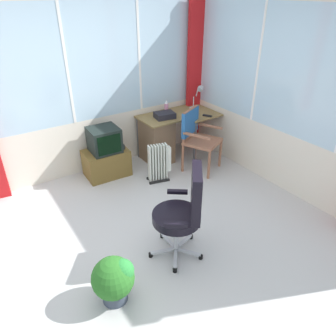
{
  "coord_description": "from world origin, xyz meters",
  "views": [
    {
      "loc": [
        -1.3,
        -2.34,
        2.5
      ],
      "look_at": [
        0.52,
        0.37,
        0.66
      ],
      "focal_mm": 33.96,
      "sensor_mm": 36.0,
      "label": 1
    }
  ],
  "objects_px": {
    "desk": "(159,138)",
    "office_chair": "(185,209)",
    "tv_remote": "(207,116)",
    "wooden_armchair": "(195,132)",
    "tv_on_stand": "(106,155)",
    "space_heater": "(160,162)",
    "spray_bottle": "(166,107)",
    "paper_tray": "(165,115)",
    "potted_plant": "(114,279)",
    "desk_lamp": "(199,94)"
  },
  "relations": [
    {
      "from": "tv_remote",
      "to": "spray_bottle",
      "type": "relative_size",
      "value": 0.69
    },
    {
      "from": "desk",
      "to": "tv_on_stand",
      "type": "height_order",
      "value": "tv_on_stand"
    },
    {
      "from": "paper_tray",
      "to": "wooden_armchair",
      "type": "height_order",
      "value": "wooden_armchair"
    },
    {
      "from": "desk_lamp",
      "to": "potted_plant",
      "type": "distance_m",
      "value": 3.45
    },
    {
      "from": "paper_tray",
      "to": "potted_plant",
      "type": "bearing_deg",
      "value": -132.59
    },
    {
      "from": "office_chair",
      "to": "wooden_armchair",
      "type": "bearing_deg",
      "value": 48.61
    },
    {
      "from": "wooden_armchair",
      "to": "space_heater",
      "type": "height_order",
      "value": "wooden_armchair"
    },
    {
      "from": "office_chair",
      "to": "tv_on_stand",
      "type": "relative_size",
      "value": 1.35
    },
    {
      "from": "wooden_armchair",
      "to": "office_chair",
      "type": "height_order",
      "value": "office_chair"
    },
    {
      "from": "desk_lamp",
      "to": "wooden_armchair",
      "type": "distance_m",
      "value": 0.82
    },
    {
      "from": "spray_bottle",
      "to": "wooden_armchair",
      "type": "relative_size",
      "value": 0.23
    },
    {
      "from": "wooden_armchair",
      "to": "office_chair",
      "type": "bearing_deg",
      "value": -131.39
    },
    {
      "from": "wooden_armchair",
      "to": "tv_remote",
      "type": "bearing_deg",
      "value": 24.38
    },
    {
      "from": "space_heater",
      "to": "paper_tray",
      "type": "bearing_deg",
      "value": 50.19
    },
    {
      "from": "office_chair",
      "to": "space_heater",
      "type": "height_order",
      "value": "office_chair"
    },
    {
      "from": "potted_plant",
      "to": "tv_remote",
      "type": "bearing_deg",
      "value": 34.9
    },
    {
      "from": "desk_lamp",
      "to": "desk",
      "type": "bearing_deg",
      "value": 179.76
    },
    {
      "from": "tv_on_stand",
      "to": "potted_plant",
      "type": "distance_m",
      "value": 2.31
    },
    {
      "from": "desk",
      "to": "office_chair",
      "type": "distance_m",
      "value": 2.21
    },
    {
      "from": "wooden_armchair",
      "to": "office_chair",
      "type": "xyz_separation_m",
      "value": [
        -1.27,
        -1.44,
        -0.02
      ]
    },
    {
      "from": "tv_remote",
      "to": "potted_plant",
      "type": "xyz_separation_m",
      "value": [
        -2.5,
        -1.75,
        -0.48
      ]
    },
    {
      "from": "desk",
      "to": "tv_on_stand",
      "type": "xyz_separation_m",
      "value": [
        -0.93,
        0.01,
        -0.05
      ]
    },
    {
      "from": "wooden_armchair",
      "to": "office_chair",
      "type": "distance_m",
      "value": 1.93
    },
    {
      "from": "desk",
      "to": "paper_tray",
      "type": "xyz_separation_m",
      "value": [
        0.08,
        -0.05,
        0.38
      ]
    },
    {
      "from": "spray_bottle",
      "to": "tv_on_stand",
      "type": "xyz_separation_m",
      "value": [
        -1.16,
        -0.12,
        -0.49
      ]
    },
    {
      "from": "desk",
      "to": "space_heater",
      "type": "relative_size",
      "value": 2.14
    },
    {
      "from": "tv_remote",
      "to": "spray_bottle",
      "type": "height_order",
      "value": "spray_bottle"
    },
    {
      "from": "desk_lamp",
      "to": "spray_bottle",
      "type": "xyz_separation_m",
      "value": [
        -0.57,
        0.13,
        -0.16
      ]
    },
    {
      "from": "potted_plant",
      "to": "desk_lamp",
      "type": "bearing_deg",
      "value": 38.9
    },
    {
      "from": "desk_lamp",
      "to": "wooden_armchair",
      "type": "bearing_deg",
      "value": -132.11
    },
    {
      "from": "spray_bottle",
      "to": "tv_on_stand",
      "type": "bearing_deg",
      "value": -174.34
    },
    {
      "from": "tv_on_stand",
      "to": "paper_tray",
      "type": "bearing_deg",
      "value": -3.54
    },
    {
      "from": "tv_remote",
      "to": "space_heater",
      "type": "bearing_deg",
      "value": 161.44
    },
    {
      "from": "wooden_armchair",
      "to": "tv_on_stand",
      "type": "bearing_deg",
      "value": 156.44
    },
    {
      "from": "spray_bottle",
      "to": "paper_tray",
      "type": "relative_size",
      "value": 0.72
    },
    {
      "from": "desk_lamp",
      "to": "spray_bottle",
      "type": "bearing_deg",
      "value": 167.59
    },
    {
      "from": "desk",
      "to": "office_chair",
      "type": "height_order",
      "value": "office_chair"
    },
    {
      "from": "wooden_armchair",
      "to": "tv_on_stand",
      "type": "xyz_separation_m",
      "value": [
        -1.25,
        0.55,
        -0.27
      ]
    },
    {
      "from": "wooden_armchair",
      "to": "space_heater",
      "type": "distance_m",
      "value": 0.74
    },
    {
      "from": "desk",
      "to": "tv_remote",
      "type": "height_order",
      "value": "tv_remote"
    },
    {
      "from": "paper_tray",
      "to": "potted_plant",
      "type": "relative_size",
      "value": 0.64
    },
    {
      "from": "desk",
      "to": "wooden_armchair",
      "type": "height_order",
      "value": "wooden_armchair"
    },
    {
      "from": "office_chair",
      "to": "potted_plant",
      "type": "distance_m",
      "value": 0.93
    },
    {
      "from": "paper_tray",
      "to": "space_heater",
      "type": "bearing_deg",
      "value": -129.81
    },
    {
      "from": "paper_tray",
      "to": "desk",
      "type": "bearing_deg",
      "value": 144.59
    },
    {
      "from": "desk",
      "to": "space_heater",
      "type": "distance_m",
      "value": 0.68
    },
    {
      "from": "desk_lamp",
      "to": "paper_tray",
      "type": "distance_m",
      "value": 0.76
    },
    {
      "from": "tv_remote",
      "to": "tv_on_stand",
      "type": "bearing_deg",
      "value": 137.33
    },
    {
      "from": "desk",
      "to": "tv_remote",
      "type": "xyz_separation_m",
      "value": [
        0.68,
        -0.37,
        0.35
      ]
    },
    {
      "from": "tv_remote",
      "to": "wooden_armchair",
      "type": "xyz_separation_m",
      "value": [
        -0.36,
        -0.16,
        -0.13
      ]
    }
  ]
}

